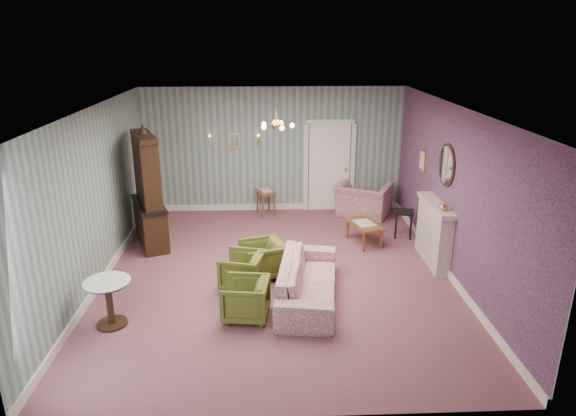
{
  "coord_description": "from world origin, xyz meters",
  "views": [
    {
      "loc": [
        -0.16,
        -8.01,
        4.02
      ],
      "look_at": [
        0.2,
        0.4,
        1.1
      ],
      "focal_mm": 31.48,
      "sensor_mm": 36.0,
      "label": 1
    }
  ],
  "objects_px": {
    "dresser": "(147,187)",
    "sofa_chintz": "(308,274)",
    "olive_chair_a": "(245,297)",
    "wingback_chair": "(364,194)",
    "pedestal_table": "(110,303)",
    "olive_chair_b": "(242,269)",
    "coffee_table": "(364,233)",
    "olive_chair_c": "(262,257)",
    "side_table_black": "(403,224)",
    "fireplace": "(434,233)"
  },
  "relations": [
    {
      "from": "wingback_chair",
      "to": "side_table_black",
      "type": "bearing_deg",
      "value": 140.59
    },
    {
      "from": "fireplace",
      "to": "side_table_black",
      "type": "relative_size",
      "value": 2.47
    },
    {
      "from": "wingback_chair",
      "to": "sofa_chintz",
      "type": "bearing_deg",
      "value": 94.78
    },
    {
      "from": "coffee_table",
      "to": "olive_chair_a",
      "type": "bearing_deg",
      "value": -129.91
    },
    {
      "from": "side_table_black",
      "to": "olive_chair_a",
      "type": "bearing_deg",
      "value": -136.15
    },
    {
      "from": "olive_chair_a",
      "to": "olive_chair_c",
      "type": "height_order",
      "value": "olive_chair_c"
    },
    {
      "from": "sofa_chintz",
      "to": "wingback_chair",
      "type": "relative_size",
      "value": 1.88
    },
    {
      "from": "wingback_chair",
      "to": "coffee_table",
      "type": "distance_m",
      "value": 1.72
    },
    {
      "from": "olive_chair_a",
      "to": "sofa_chintz",
      "type": "bearing_deg",
      "value": 126.26
    },
    {
      "from": "pedestal_table",
      "to": "olive_chair_a",
      "type": "bearing_deg",
      "value": 3.59
    },
    {
      "from": "olive_chair_b",
      "to": "dresser",
      "type": "relative_size",
      "value": 0.28
    },
    {
      "from": "dresser",
      "to": "pedestal_table",
      "type": "bearing_deg",
      "value": -110.57
    },
    {
      "from": "pedestal_table",
      "to": "wingback_chair",
      "type": "bearing_deg",
      "value": 45.04
    },
    {
      "from": "olive_chair_c",
      "to": "side_table_black",
      "type": "bearing_deg",
      "value": 102.42
    },
    {
      "from": "sofa_chintz",
      "to": "side_table_black",
      "type": "height_order",
      "value": "sofa_chintz"
    },
    {
      "from": "coffee_table",
      "to": "fireplace",
      "type": "bearing_deg",
      "value": -40.46
    },
    {
      "from": "olive_chair_b",
      "to": "sofa_chintz",
      "type": "distance_m",
      "value": 1.14
    },
    {
      "from": "sofa_chintz",
      "to": "dresser",
      "type": "bearing_deg",
      "value": 59.41
    },
    {
      "from": "olive_chair_b",
      "to": "sofa_chintz",
      "type": "relative_size",
      "value": 0.31
    },
    {
      "from": "sofa_chintz",
      "to": "side_table_black",
      "type": "bearing_deg",
      "value": -33.18
    },
    {
      "from": "olive_chair_a",
      "to": "wingback_chair",
      "type": "distance_m",
      "value": 5.09
    },
    {
      "from": "sofa_chintz",
      "to": "olive_chair_b",
      "type": "bearing_deg",
      "value": 76.83
    },
    {
      "from": "wingback_chair",
      "to": "dresser",
      "type": "bearing_deg",
      "value": 45.33
    },
    {
      "from": "olive_chair_a",
      "to": "wingback_chair",
      "type": "height_order",
      "value": "wingback_chair"
    },
    {
      "from": "olive_chair_c",
      "to": "wingback_chair",
      "type": "xyz_separation_m",
      "value": [
        2.33,
        3.03,
        0.16
      ]
    },
    {
      "from": "dresser",
      "to": "sofa_chintz",
      "type": "bearing_deg",
      "value": -60.17
    },
    {
      "from": "dresser",
      "to": "pedestal_table",
      "type": "distance_m",
      "value": 3.14
    },
    {
      "from": "side_table_black",
      "to": "pedestal_table",
      "type": "xyz_separation_m",
      "value": [
        -5.1,
        -3.15,
        0.07
      ]
    },
    {
      "from": "sofa_chintz",
      "to": "coffee_table",
      "type": "bearing_deg",
      "value": -22.82
    },
    {
      "from": "sofa_chintz",
      "to": "pedestal_table",
      "type": "relative_size",
      "value": 3.08
    },
    {
      "from": "olive_chair_c",
      "to": "side_table_black",
      "type": "distance_m",
      "value": 3.36
    },
    {
      "from": "olive_chair_b",
      "to": "coffee_table",
      "type": "bearing_deg",
      "value": 141.56
    },
    {
      "from": "olive_chair_c",
      "to": "olive_chair_b",
      "type": "bearing_deg",
      "value": -56.15
    },
    {
      "from": "dresser",
      "to": "fireplace",
      "type": "xyz_separation_m",
      "value": [
        5.36,
        -1.11,
        -0.6
      ]
    },
    {
      "from": "dresser",
      "to": "olive_chair_a",
      "type": "bearing_deg",
      "value": -77.12
    },
    {
      "from": "olive_chair_c",
      "to": "sofa_chintz",
      "type": "height_order",
      "value": "sofa_chintz"
    },
    {
      "from": "pedestal_table",
      "to": "dresser",
      "type": "bearing_deg",
      "value": 91.0
    },
    {
      "from": "pedestal_table",
      "to": "olive_chair_b",
      "type": "bearing_deg",
      "value": 30.06
    },
    {
      "from": "olive_chair_a",
      "to": "side_table_black",
      "type": "height_order",
      "value": "olive_chair_a"
    },
    {
      "from": "wingback_chair",
      "to": "side_table_black",
      "type": "distance_m",
      "value": 1.5
    },
    {
      "from": "olive_chair_c",
      "to": "fireplace",
      "type": "height_order",
      "value": "fireplace"
    },
    {
      "from": "wingback_chair",
      "to": "coffee_table",
      "type": "bearing_deg",
      "value": 107.34
    },
    {
      "from": "wingback_chair",
      "to": "fireplace",
      "type": "distance_m",
      "value": 2.72
    },
    {
      "from": "pedestal_table",
      "to": "side_table_black",
      "type": "bearing_deg",
      "value": 31.75
    },
    {
      "from": "olive_chair_b",
      "to": "olive_chair_c",
      "type": "bearing_deg",
      "value": 155.98
    },
    {
      "from": "olive_chair_b",
      "to": "olive_chair_c",
      "type": "relative_size",
      "value": 0.96
    },
    {
      "from": "wingback_chair",
      "to": "dresser",
      "type": "height_order",
      "value": "dresser"
    },
    {
      "from": "olive_chair_c",
      "to": "olive_chair_a",
      "type": "bearing_deg",
      "value": -27.46
    },
    {
      "from": "olive_chair_a",
      "to": "fireplace",
      "type": "bearing_deg",
      "value": 125.36
    },
    {
      "from": "olive_chair_a",
      "to": "coffee_table",
      "type": "height_order",
      "value": "olive_chair_a"
    }
  ]
}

